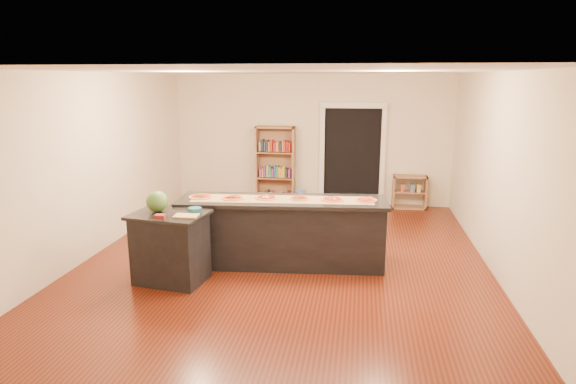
# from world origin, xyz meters

# --- Properties ---
(room) EXTENTS (6.00, 7.00, 2.80)m
(room) POSITION_xyz_m (0.00, 0.00, 1.40)
(room) COLOR beige
(room) RESTS_ON ground
(doorway) EXTENTS (1.40, 0.09, 2.21)m
(doorway) POSITION_xyz_m (0.90, 3.46, 1.20)
(doorway) COLOR black
(doorway) RESTS_ON room
(kitchen_island) EXTENTS (3.01, 0.82, 0.99)m
(kitchen_island) POSITION_xyz_m (-0.02, -0.24, 0.50)
(kitchen_island) COLOR black
(kitchen_island) RESTS_ON ground
(side_counter) EXTENTS (0.97, 0.71, 0.96)m
(side_counter) POSITION_xyz_m (-1.41, -1.08, 0.48)
(side_counter) COLOR black
(side_counter) RESTS_ON ground
(bookshelf) EXTENTS (0.85, 0.30, 1.70)m
(bookshelf) POSITION_xyz_m (-0.76, 3.30, 0.85)
(bookshelf) COLOR #996D4A
(bookshelf) RESTS_ON ground
(low_shelf) EXTENTS (0.71, 0.30, 0.71)m
(low_shelf) POSITION_xyz_m (2.13, 3.30, 0.35)
(low_shelf) COLOR #996D4A
(low_shelf) RESTS_ON ground
(waste_bin) EXTENTS (0.24, 0.24, 0.35)m
(waste_bin) POSITION_xyz_m (-0.18, 3.17, 0.17)
(waste_bin) COLOR #6290DB
(waste_bin) RESTS_ON ground
(kraft_paper) EXTENTS (2.65, 0.69, 0.00)m
(kraft_paper) POSITION_xyz_m (-0.01, -0.25, 1.00)
(kraft_paper) COLOR #98794E
(kraft_paper) RESTS_ON kitchen_island
(watermelon) EXTENTS (0.29, 0.29, 0.29)m
(watermelon) POSITION_xyz_m (-1.58, -1.03, 1.10)
(watermelon) COLOR #144214
(watermelon) RESTS_ON side_counter
(cutting_board) EXTENTS (0.32, 0.22, 0.02)m
(cutting_board) POSITION_xyz_m (-1.12, -1.20, 0.97)
(cutting_board) COLOR tan
(cutting_board) RESTS_ON side_counter
(package_red) EXTENTS (0.13, 0.10, 0.05)m
(package_red) POSITION_xyz_m (-1.43, -1.31, 0.98)
(package_red) COLOR maroon
(package_red) RESTS_ON side_counter
(package_teal) EXTENTS (0.18, 0.18, 0.07)m
(package_teal) POSITION_xyz_m (-1.07, -0.99, 0.99)
(package_teal) COLOR #195966
(package_teal) RESTS_ON side_counter
(pizza_a) EXTENTS (0.33, 0.33, 0.02)m
(pizza_a) POSITION_xyz_m (-1.22, -0.32, 1.01)
(pizza_a) COLOR #BC8748
(pizza_a) RESTS_ON kitchen_island
(pizza_b) EXTENTS (0.34, 0.34, 0.02)m
(pizza_b) POSITION_xyz_m (-0.73, -0.32, 1.01)
(pizza_b) COLOR #BC8748
(pizza_b) RESTS_ON kitchen_island
(pizza_c) EXTENTS (0.33, 0.33, 0.02)m
(pizza_c) POSITION_xyz_m (-0.26, -0.23, 1.01)
(pizza_c) COLOR #BC8748
(pizza_c) RESTS_ON kitchen_island
(pizza_d) EXTENTS (0.28, 0.28, 0.02)m
(pizza_d) POSITION_xyz_m (0.22, -0.20, 1.01)
(pizza_d) COLOR #BC8748
(pizza_d) RESTS_ON kitchen_island
(pizza_e) EXTENTS (0.33, 0.33, 0.02)m
(pizza_e) POSITION_xyz_m (0.70, -0.18, 1.01)
(pizza_e) COLOR #BC8748
(pizza_e) RESTS_ON kitchen_island
(pizza_f) EXTENTS (0.32, 0.32, 0.02)m
(pizza_f) POSITION_xyz_m (1.19, -0.16, 1.01)
(pizza_f) COLOR #BC8748
(pizza_f) RESTS_ON kitchen_island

